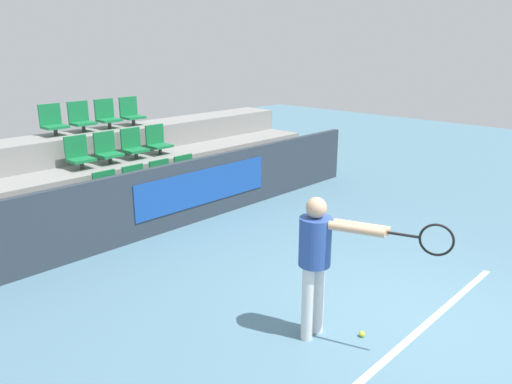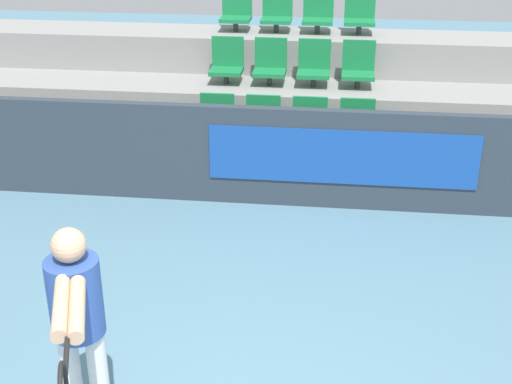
% 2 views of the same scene
% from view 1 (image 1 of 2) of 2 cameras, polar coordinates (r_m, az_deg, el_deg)
% --- Properties ---
extents(ground_plane, '(30.00, 30.00, 0.00)m').
position_cam_1_polar(ground_plane, '(6.20, 17.28, -14.12)').
color(ground_plane, slate).
extents(court_baseline, '(4.00, 0.08, 0.01)m').
position_cam_1_polar(court_baseline, '(6.15, 18.49, -14.47)').
color(court_baseline, white).
rests_on(court_baseline, ground).
extents(barrier_wall, '(9.65, 0.14, 1.14)m').
position_cam_1_polar(barrier_wall, '(8.64, -9.48, -0.53)').
color(barrier_wall, '#2D3842').
rests_on(barrier_wall, ground).
extents(bleacher_tier_front, '(9.25, 0.88, 0.48)m').
position_cam_1_polar(bleacher_tier_front, '(9.13, -11.44, -1.86)').
color(bleacher_tier_front, gray).
rests_on(bleacher_tier_front, ground).
extents(bleacher_tier_middle, '(9.25, 0.88, 0.96)m').
position_cam_1_polar(bleacher_tier_middle, '(9.77, -14.53, 0.64)').
color(bleacher_tier_middle, gray).
rests_on(bleacher_tier_middle, ground).
extents(bleacher_tier_back, '(9.25, 0.88, 1.45)m').
position_cam_1_polar(bleacher_tier_back, '(10.45, -17.22, 2.82)').
color(bleacher_tier_back, gray).
rests_on(bleacher_tier_back, ground).
extents(stadium_chair_0, '(0.41, 0.36, 0.57)m').
position_cam_1_polar(stadium_chair_0, '(8.66, -16.58, 0.17)').
color(stadium_chair_0, '#333333').
rests_on(stadium_chair_0, bleacher_tier_front).
extents(stadium_chair_1, '(0.41, 0.36, 0.57)m').
position_cam_1_polar(stadium_chair_1, '(8.93, -13.51, 0.91)').
color(stadium_chair_1, '#333333').
rests_on(stadium_chair_1, bleacher_tier_front).
extents(stadium_chair_2, '(0.41, 0.36, 0.57)m').
position_cam_1_polar(stadium_chair_2, '(9.24, -10.63, 1.61)').
color(stadium_chair_2, '#333333').
rests_on(stadium_chair_2, bleacher_tier_front).
extents(stadium_chair_3, '(0.41, 0.36, 0.57)m').
position_cam_1_polar(stadium_chair_3, '(9.56, -7.93, 2.25)').
color(stadium_chair_3, '#333333').
rests_on(stadium_chair_3, bleacher_tier_front).
extents(stadium_chair_4, '(0.41, 0.36, 0.57)m').
position_cam_1_polar(stadium_chair_4, '(9.30, -19.59, 4.08)').
color(stadium_chair_4, '#333333').
rests_on(stadium_chair_4, bleacher_tier_middle).
extents(stadium_chair_5, '(0.41, 0.36, 0.57)m').
position_cam_1_polar(stadium_chair_5, '(9.56, -16.63, 4.67)').
color(stadium_chair_5, '#333333').
rests_on(stadium_chair_5, bleacher_tier_middle).
extents(stadium_chair_6, '(0.41, 0.36, 0.57)m').
position_cam_1_polar(stadium_chair_6, '(9.84, -13.83, 5.22)').
color(stadium_chair_6, '#333333').
rests_on(stadium_chair_6, bleacher_tier_middle).
extents(stadium_chair_7, '(0.41, 0.36, 0.57)m').
position_cam_1_polar(stadium_chair_7, '(10.15, -11.18, 5.73)').
color(stadium_chair_7, '#333333').
rests_on(stadium_chair_7, bleacher_tier_middle).
extents(stadium_chair_8, '(0.41, 0.36, 0.57)m').
position_cam_1_polar(stadium_chair_8, '(10.00, -22.21, 7.46)').
color(stadium_chair_8, '#333333').
rests_on(stadium_chair_8, bleacher_tier_back).
extents(stadium_chair_9, '(0.41, 0.36, 0.57)m').
position_cam_1_polar(stadium_chair_9, '(10.24, -19.37, 7.94)').
color(stadium_chair_9, '#333333').
rests_on(stadium_chair_9, bleacher_tier_back).
extents(stadium_chair_10, '(0.41, 0.36, 0.57)m').
position_cam_1_polar(stadium_chair_10, '(10.51, -16.67, 8.39)').
color(stadium_chair_10, '#333333').
rests_on(stadium_chair_10, bleacher_tier_back).
extents(stadium_chair_11, '(0.41, 0.36, 0.57)m').
position_cam_1_polar(stadium_chair_11, '(10.79, -14.09, 8.79)').
color(stadium_chair_11, '#333333').
rests_on(stadium_chair_11, bleacher_tier_back).
extents(tennis_player, '(0.61, 1.45, 1.59)m').
position_cam_1_polar(tennis_player, '(5.29, 7.40, -6.93)').
color(tennis_player, silver).
rests_on(tennis_player, ground).
extents(tennis_ball, '(0.07, 0.07, 0.07)m').
position_cam_1_polar(tennis_ball, '(5.81, 12.03, -15.58)').
color(tennis_ball, '#CCDB33').
rests_on(tennis_ball, ground).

